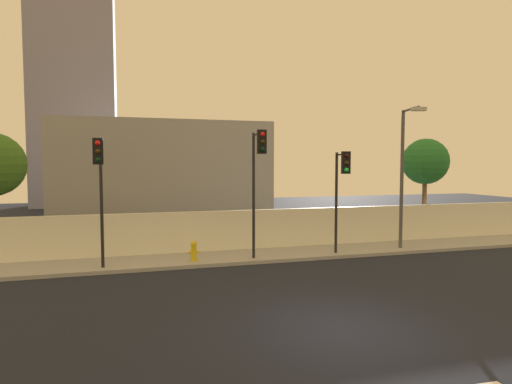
% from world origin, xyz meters
% --- Properties ---
extents(ground_plane, '(80.00, 80.00, 0.00)m').
position_xyz_m(ground_plane, '(0.00, 0.00, 0.00)').
color(ground_plane, black).
extents(sidewalk, '(36.00, 2.40, 0.15)m').
position_xyz_m(sidewalk, '(0.00, 8.20, 0.07)').
color(sidewalk, '#9A9A9A').
rests_on(sidewalk, ground).
extents(perimeter_wall, '(36.00, 0.18, 1.80)m').
position_xyz_m(perimeter_wall, '(0.00, 9.49, 1.05)').
color(perimeter_wall, white).
rests_on(perimeter_wall, sidewalk).
extents(traffic_light_left, '(0.56, 1.68, 4.42)m').
position_xyz_m(traffic_light_left, '(3.42, 6.76, 3.40)').
color(traffic_light_left, black).
rests_on(traffic_light_left, sidewalk).
extents(traffic_light_center, '(0.35, 1.75, 5.19)m').
position_xyz_m(traffic_light_center, '(-0.22, 6.78, 3.93)').
color(traffic_light_center, black).
rests_on(traffic_light_center, sidewalk).
extents(traffic_light_right, '(0.35, 1.71, 4.79)m').
position_xyz_m(traffic_light_right, '(-6.08, 6.77, 3.65)').
color(traffic_light_right, black).
rests_on(traffic_light_right, sidewalk).
extents(street_lamp_curbside, '(0.73, 1.81, 6.38)m').
position_xyz_m(street_lamp_curbside, '(6.98, 7.51, 3.93)').
color(street_lamp_curbside, '#4C4C51').
rests_on(street_lamp_curbside, sidewalk).
extents(fire_hydrant, '(0.44, 0.26, 0.81)m').
position_xyz_m(fire_hydrant, '(-2.65, 7.69, 0.59)').
color(fire_hydrant, gold).
rests_on(fire_hydrant, sidewalk).
extents(roadside_tree_midleft, '(2.49, 2.49, 5.46)m').
position_xyz_m(roadside_tree_midleft, '(10.35, 10.41, 4.18)').
color(roadside_tree_midleft, brown).
rests_on(roadside_tree_midleft, ground).
extents(low_building_distant, '(15.60, 6.00, 7.22)m').
position_xyz_m(low_building_distant, '(-2.80, 23.49, 3.61)').
color(low_building_distant, gray).
rests_on(low_building_distant, ground).
extents(tower_on_skyline, '(7.65, 5.00, 22.70)m').
position_xyz_m(tower_on_skyline, '(-10.51, 35.49, 11.35)').
color(tower_on_skyline, gray).
rests_on(tower_on_skyline, ground).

